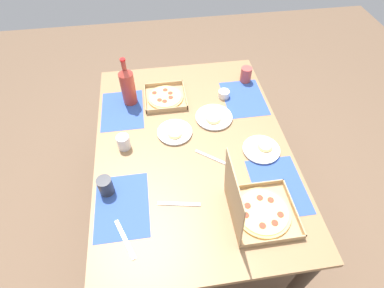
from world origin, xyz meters
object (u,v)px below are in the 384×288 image
(plate_near_right, at_px, (214,117))
(condiment_bowl, at_px, (224,94))
(plate_far_left, at_px, (262,149))
(pizza_box_corner_left, at_px, (257,209))
(cup_spare, at_px, (124,142))
(pizza_box_center, at_px, (165,97))
(soda_bottle, at_px, (128,85))
(cup_dark, at_px, (246,74))
(cup_clear_right, at_px, (106,186))
(plate_far_right, at_px, (175,132))

(plate_near_right, distance_m, condiment_bowl, 0.22)
(plate_far_left, distance_m, condiment_bowl, 0.50)
(condiment_bowl, bearing_deg, pizza_box_corner_left, 177.67)
(cup_spare, bearing_deg, pizza_box_center, -34.85)
(pizza_box_center, xyz_separation_m, condiment_bowl, (-0.03, -0.38, 0.01))
(soda_bottle, relative_size, cup_dark, 3.12)
(pizza_box_corner_left, height_order, cup_spare, pizza_box_corner_left)
(plate_far_left, distance_m, cup_spare, 0.78)
(cup_spare, height_order, condiment_bowl, cup_spare)
(cup_dark, bearing_deg, soda_bottle, 97.68)
(soda_bottle, distance_m, cup_spare, 0.40)
(pizza_box_corner_left, distance_m, cup_spare, 0.80)
(pizza_box_corner_left, bearing_deg, pizza_box_center, 21.24)
(plate_far_left, height_order, cup_clear_right, cup_clear_right)
(cup_clear_right, height_order, condiment_bowl, cup_clear_right)
(pizza_box_corner_left, xyz_separation_m, soda_bottle, (0.90, 0.57, 0.08))
(pizza_box_center, height_order, cup_spare, cup_spare)
(pizza_box_center, height_order, cup_dark, cup_dark)
(pizza_box_corner_left, distance_m, cup_dark, 1.03)
(cup_clear_right, bearing_deg, pizza_box_center, -27.89)
(plate_far_left, distance_m, cup_clear_right, 0.86)
(plate_far_right, distance_m, cup_dark, 0.69)
(plate_far_left, bearing_deg, pizza_box_center, 43.74)
(plate_far_right, xyz_separation_m, cup_clear_right, (-0.35, 0.38, 0.04))
(plate_near_right, relative_size, soda_bottle, 0.70)
(soda_bottle, distance_m, condiment_bowl, 0.62)
(plate_near_right, bearing_deg, plate_far_right, 109.61)
(plate_far_left, distance_m, plate_near_right, 0.36)
(plate_near_right, bearing_deg, plate_far_left, -143.22)
(soda_bottle, relative_size, condiment_bowl, 4.43)
(pizza_box_center, xyz_separation_m, soda_bottle, (0.00, 0.23, 0.12))
(pizza_box_center, height_order, plate_far_right, pizza_box_center)
(pizza_box_center, height_order, soda_bottle, soda_bottle)
(cup_spare, bearing_deg, plate_far_left, -100.16)
(plate_far_left, distance_m, soda_bottle, 0.90)
(cup_spare, bearing_deg, soda_bottle, -5.94)
(plate_far_right, bearing_deg, soda_bottle, 38.06)
(plate_near_right, xyz_separation_m, cup_dark, (0.34, -0.29, 0.04))
(condiment_bowl, bearing_deg, soda_bottle, 86.33)
(cup_clear_right, bearing_deg, soda_bottle, -10.70)
(soda_bottle, xyz_separation_m, condiment_bowl, (-0.04, -0.61, -0.11))
(cup_clear_right, bearing_deg, pizza_box_corner_left, -108.31)
(pizza_box_center, distance_m, cup_clear_right, 0.75)
(pizza_box_corner_left, relative_size, plate_near_right, 1.50)
(soda_bottle, height_order, cup_clear_right, soda_bottle)
(plate_far_left, height_order, soda_bottle, soda_bottle)
(soda_bottle, xyz_separation_m, cup_spare, (-0.39, 0.04, -0.09))
(cup_clear_right, height_order, cup_spare, cup_clear_right)
(plate_far_left, bearing_deg, plate_near_right, 36.78)
(plate_far_left, bearing_deg, cup_spare, 79.84)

